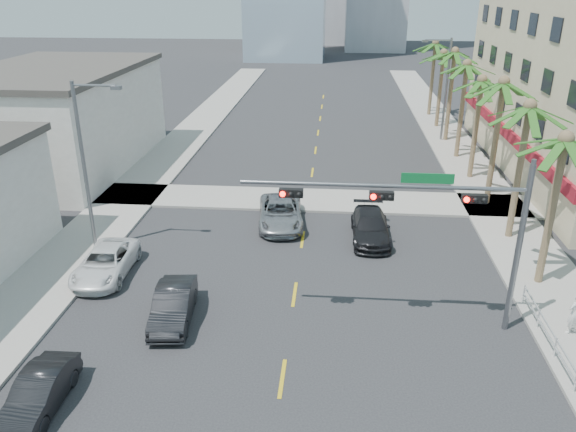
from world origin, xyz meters
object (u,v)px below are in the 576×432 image
object	(u,v)px
car_parked_mid	(39,392)
pedestrian	(575,313)
car_lane_center	(281,213)
car_parked_far	(106,263)
car_lane_left	(173,305)
car_lane_right	(370,227)
traffic_signal_mast	(439,215)

from	to	relation	value
car_parked_mid	pedestrian	size ratio (longest dim) A/B	2.15
car_lane_center	pedestrian	size ratio (longest dim) A/B	2.99
car_parked_mid	car_lane_center	world-z (taller)	car_lane_center
car_parked_far	pedestrian	distance (m)	21.21
car_lane_left	car_lane_right	world-z (taller)	car_lane_right
traffic_signal_mast	car_lane_center	distance (m)	13.10
car_lane_center	car_lane_right	distance (m)	5.45
car_lane_left	traffic_signal_mast	bearing A→B (deg)	-3.56
car_parked_far	car_lane_right	size ratio (longest dim) A/B	0.98
car_parked_mid	car_lane_right	world-z (taller)	car_lane_right
car_lane_center	car_lane_right	xyz separation A→B (m)	(5.22, -1.56, -0.03)
car_lane_center	car_lane_right	world-z (taller)	car_lane_center
traffic_signal_mast	car_lane_right	bearing A→B (deg)	103.27
car_lane_left	car_lane_right	size ratio (longest dim) A/B	0.86
car_lane_right	pedestrian	distance (m)	11.68
traffic_signal_mast	car_parked_mid	size ratio (longest dim) A/B	2.83
car_lane_right	car_parked_mid	bearing A→B (deg)	-130.20
car_lane_left	car_lane_center	world-z (taller)	car_lane_center
car_lane_center	car_parked_far	bearing A→B (deg)	-145.13
car_parked_far	car_lane_left	world-z (taller)	car_lane_left
traffic_signal_mast	pedestrian	world-z (taller)	traffic_signal_mast
car_lane_right	pedestrian	size ratio (longest dim) A/B	2.77
car_lane_center	pedestrian	xyz separation A→B (m)	(12.99, -10.27, 0.30)
car_parked_far	car_lane_left	distance (m)	5.66
car_parked_far	car_parked_mid	bearing A→B (deg)	-83.78
car_lane_left	pedestrian	distance (m)	16.55
car_parked_mid	car_lane_left	distance (m)	6.45
car_parked_far	car_lane_center	distance (m)	10.57
car_parked_far	car_lane_right	world-z (taller)	car_lane_right
car_parked_mid	car_lane_center	bearing A→B (deg)	66.53
traffic_signal_mast	car_lane_right	xyz separation A→B (m)	(-2.00, 8.48, -4.33)
car_parked_far	pedestrian	world-z (taller)	pedestrian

